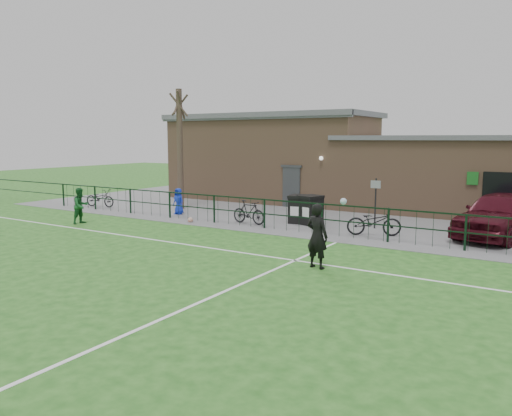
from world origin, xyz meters
The scene contains 19 objects.
ground centered at (0.00, 0.00, 0.00)m, with size 90.00×90.00×0.00m, color #21581A.
paving_strip centered at (0.00, 13.50, 0.01)m, with size 34.00×13.00×0.02m, color slate.
pitch_line_touch centered at (0.00, 7.80, 0.00)m, with size 28.00×0.10×0.01m, color white.
pitch_line_mid centered at (0.00, 4.00, 0.00)m, with size 28.00×0.10×0.01m, color white.
pitch_line_perp centered at (2.00, 0.00, 0.00)m, with size 0.10×16.00×0.01m, color white.
perimeter_fence centered at (0.00, 8.00, 0.60)m, with size 28.00×0.10×1.20m, color black.
bare_tree centered at (-8.00, 10.50, 3.00)m, with size 0.30×0.30×6.00m, color #423228.
wheelie_bin_left centered at (-0.35, 9.79, 0.58)m, with size 0.74×0.84×1.13m, color black.
wheelie_bin_right centered at (-0.91, 9.86, 0.57)m, with size 0.73×0.82×1.10m, color black.
sign_post centered at (2.24, 10.30, 1.02)m, with size 0.06×0.06×2.00m, color black.
car_maroon centered at (6.65, 10.91, 0.86)m, with size 1.98×4.93×1.68m, color #460C17.
bicycle_a centered at (-12.02, 8.75, 0.48)m, with size 0.61×1.74×0.91m, color black.
bicycle_d centered at (-2.57, 8.51, 0.51)m, with size 0.46×1.64×0.99m, color black.
bicycle_e centered at (2.70, 8.85, 0.53)m, with size 0.68×1.96×1.03m, color black.
spectator_child centered at (-6.85, 8.99, 0.64)m, with size 0.60×0.39×1.23m, color #142EC3.
goalkeeper_kick centered at (2.89, 3.63, 0.92)m, with size 0.99×3.48×1.81m.
outfield_player centered at (-8.68, 4.90, 0.76)m, with size 0.74×0.57×1.51m, color #195927.
ball_ground centered at (-4.93, 7.54, 0.11)m, with size 0.23×0.23×0.23m, color silver.
clubhouse centered at (-0.88, 16.50, 2.22)m, with size 24.25×5.40×4.96m.
Camera 1 is at (8.69, -8.75, 3.58)m, focal length 35.00 mm.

